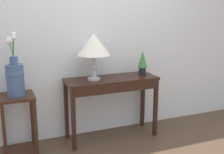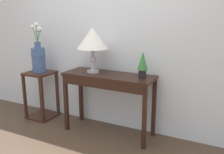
% 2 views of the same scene
% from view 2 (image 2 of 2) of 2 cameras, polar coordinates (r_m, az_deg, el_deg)
% --- Properties ---
extents(back_wall_with_art, '(9.00, 0.10, 2.80)m').
position_cam_2_polar(back_wall_with_art, '(3.30, -0.19, 12.34)').
color(back_wall_with_art, silver).
rests_on(back_wall_with_art, ground).
extents(console_table, '(1.15, 0.41, 0.79)m').
position_cam_2_polar(console_table, '(3.07, -0.96, -1.58)').
color(console_table, black).
rests_on(console_table, ground).
extents(table_lamp, '(0.39, 0.39, 0.56)m').
position_cam_2_polar(table_lamp, '(3.10, -4.52, 8.63)').
color(table_lamp, '#B7B7BC').
rests_on(table_lamp, console_table).
extents(potted_plant_on_console, '(0.12, 0.12, 0.31)m').
position_cam_2_polar(potted_plant_on_console, '(2.86, 7.06, 3.10)').
color(potted_plant_on_console, black).
rests_on(potted_plant_on_console, console_table).
extents(pedestal_stand_left, '(0.38, 0.38, 0.70)m').
position_cam_2_polar(pedestal_stand_left, '(3.83, -15.95, -3.96)').
color(pedestal_stand_left, '#381E14').
rests_on(pedestal_stand_left, ground).
extents(flower_vase_tall, '(0.20, 0.22, 0.70)m').
position_cam_2_polar(flower_vase_tall, '(3.69, -16.56, 4.59)').
color(flower_vase_tall, '#3D5684').
rests_on(flower_vase_tall, pedestal_stand_left).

